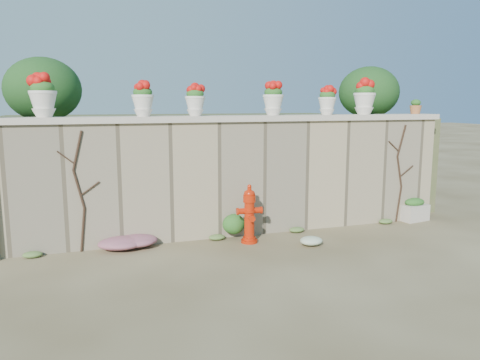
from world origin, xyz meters
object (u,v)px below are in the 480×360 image
object	(u,v)px
urn_pot_0	(43,96)
terracotta_pot	(416,107)
planter_box	(414,210)
fire_hydrant	(249,214)

from	to	relation	value
urn_pot_0	terracotta_pot	world-z (taller)	urn_pot_0
planter_box	terracotta_pot	size ratio (longest dim) A/B	2.14
fire_hydrant	terracotta_pot	distance (m)	4.13
planter_box	terracotta_pot	xyz separation A→B (m)	(0.09, 0.25, 2.02)
terracotta_pot	planter_box	bearing A→B (deg)	-109.68
planter_box	fire_hydrant	bearing A→B (deg)	176.21
urn_pot_0	terracotta_pot	bearing A→B (deg)	0.00
planter_box	terracotta_pot	bearing A→B (deg)	60.91
urn_pot_0	terracotta_pot	xyz separation A→B (m)	(6.81, 0.00, -0.19)
terracotta_pot	urn_pot_0	bearing A→B (deg)	-180.00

